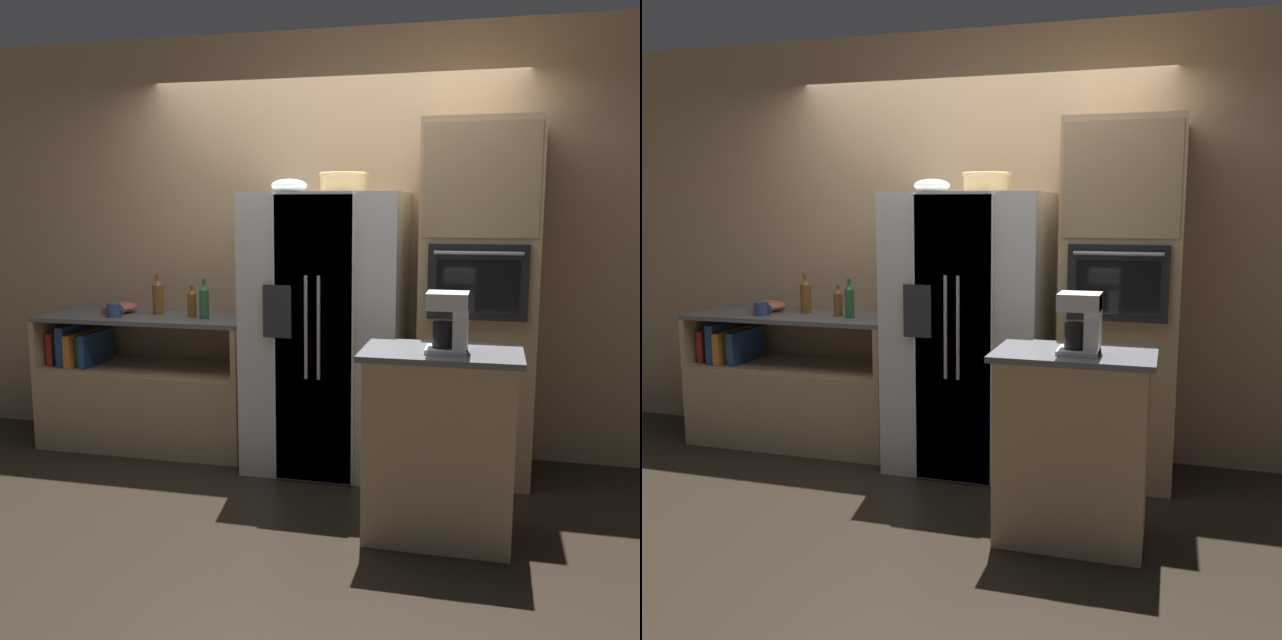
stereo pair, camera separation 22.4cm
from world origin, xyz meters
TOP-DOWN VIEW (x-y plane):
  - ground_plane at (0.00, 0.00)m, footprint 20.00×20.00m
  - wall_back at (0.00, 0.42)m, footprint 12.00×0.06m
  - counter_left at (-1.25, 0.10)m, footprint 1.48×0.59m
  - refrigerator at (0.05, 0.02)m, footprint 0.96×0.77m
  - wall_oven at (0.98, 0.09)m, footprint 0.68×0.67m
  - island_counter at (0.83, -0.85)m, footprint 0.78×0.51m
  - wicker_basket at (0.14, 0.09)m, footprint 0.31×0.31m
  - fruit_bowl at (-0.18, -0.03)m, footprint 0.22×0.22m
  - bottle_tall at (-0.90, 0.10)m, footprint 0.06×0.06m
  - bottle_short at (-1.18, 0.17)m, footprint 0.07×0.07m
  - bottle_wide at (-0.79, 0.04)m, footprint 0.06×0.06m
  - mug at (-1.41, -0.03)m, footprint 0.13×0.10m
  - mixing_bowl at (-1.48, 0.17)m, footprint 0.24×0.24m
  - coffee_maker at (0.87, -0.90)m, footprint 0.20×0.19m

SIDE VIEW (x-z plane):
  - ground_plane at x=0.00m, z-range 0.00..0.00m
  - counter_left at x=-1.25m, z-range -0.12..0.80m
  - island_counter at x=0.83m, z-range 0.00..0.96m
  - refrigerator at x=0.05m, z-range 0.00..1.74m
  - mixing_bowl at x=-1.48m, z-range 0.92..1.00m
  - mug at x=-1.41m, z-range 0.92..1.01m
  - bottle_tall at x=-0.90m, z-range 0.91..1.12m
  - bottle_wide at x=-0.79m, z-range 0.90..1.17m
  - bottle_short at x=-1.18m, z-range 0.91..1.18m
  - wall_oven at x=0.98m, z-range 0.00..2.16m
  - coffee_maker at x=0.87m, z-range 0.97..1.26m
  - wall_back at x=0.00m, z-range 0.00..2.80m
  - fruit_bowl at x=-0.18m, z-range 1.74..1.83m
  - wicker_basket at x=0.14m, z-range 1.75..1.87m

